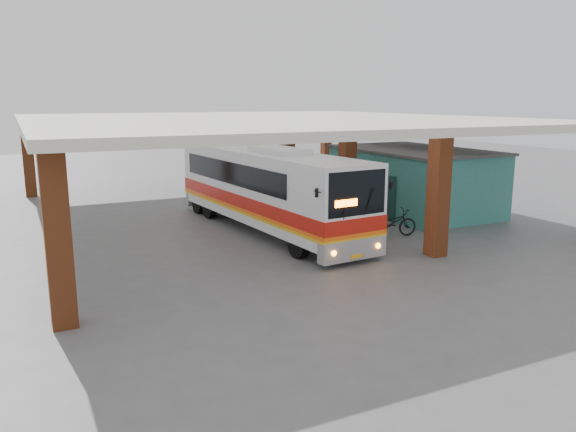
% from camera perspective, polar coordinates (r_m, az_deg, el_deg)
% --- Properties ---
extents(ground, '(90.00, 90.00, 0.00)m').
position_cam_1_polar(ground, '(21.52, 3.36, -3.02)').
color(ground, '#515154').
rests_on(ground, ground).
extents(brick_columns, '(20.10, 21.60, 4.35)m').
position_cam_1_polar(brick_columns, '(26.10, 0.74, 4.48)').
color(brick_columns, '#974721').
rests_on(brick_columns, ground).
extents(canopy_roof, '(21.00, 23.00, 0.30)m').
position_cam_1_polar(canopy_roof, '(26.87, -2.51, 9.66)').
color(canopy_roof, silver).
rests_on(canopy_roof, brick_columns).
extents(shop_building, '(5.20, 8.20, 3.11)m').
position_cam_1_polar(shop_building, '(28.63, 12.58, 3.61)').
color(shop_building, '#2F7670').
rests_on(shop_building, ground).
extents(coach_bus, '(3.61, 12.56, 3.61)m').
position_cam_1_polar(coach_bus, '(23.61, -2.13, 2.77)').
color(coach_bus, white).
rests_on(coach_bus, ground).
extents(motorcycle, '(2.31, 1.20, 1.15)m').
position_cam_1_polar(motorcycle, '(23.12, 10.41, -0.69)').
color(motorcycle, black).
rests_on(motorcycle, ground).
extents(pedestrian, '(0.79, 0.72, 1.81)m').
position_cam_1_polar(pedestrian, '(21.16, 8.21, -0.86)').
color(pedestrian, red).
rests_on(pedestrian, ground).
extents(red_chair, '(0.58, 0.58, 0.86)m').
position_cam_1_polar(red_chair, '(29.85, 4.06, 1.93)').
color(red_chair, red).
rests_on(red_chair, ground).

